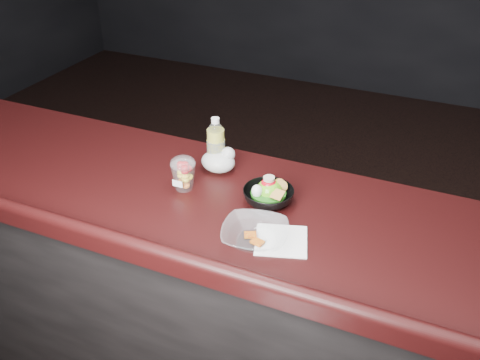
{
  "coord_description": "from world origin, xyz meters",
  "views": [
    {
      "loc": [
        0.53,
        -1.09,
        2.06
      ],
      "look_at": [
        -0.09,
        0.33,
        1.1
      ],
      "focal_mm": 40.0,
      "sensor_mm": 36.0,
      "label": 1
    }
  ],
  "objects_px": {
    "fruit_cup": "(183,173)",
    "snack_bowl": "(268,195)",
    "green_apple": "(270,191)",
    "takeout_bowl": "(255,235)",
    "lemonade_bottle": "(216,147)"
  },
  "relations": [
    {
      "from": "fruit_cup",
      "to": "snack_bowl",
      "type": "distance_m",
      "value": 0.31
    },
    {
      "from": "snack_bowl",
      "to": "green_apple",
      "type": "bearing_deg",
      "value": 90.69
    },
    {
      "from": "green_apple",
      "to": "snack_bowl",
      "type": "distance_m",
      "value": 0.02
    },
    {
      "from": "lemonade_bottle",
      "to": "green_apple",
      "type": "relative_size",
      "value": 2.2
    },
    {
      "from": "lemonade_bottle",
      "to": "takeout_bowl",
      "type": "bearing_deg",
      "value": -49.52
    },
    {
      "from": "green_apple",
      "to": "lemonade_bottle",
      "type": "bearing_deg",
      "value": 153.63
    },
    {
      "from": "green_apple",
      "to": "fruit_cup",
      "type": "bearing_deg",
      "value": -171.07
    },
    {
      "from": "lemonade_bottle",
      "to": "takeout_bowl",
      "type": "height_order",
      "value": "lemonade_bottle"
    },
    {
      "from": "fruit_cup",
      "to": "green_apple",
      "type": "height_order",
      "value": "fruit_cup"
    },
    {
      "from": "lemonade_bottle",
      "to": "fruit_cup",
      "type": "relative_size",
      "value": 1.61
    },
    {
      "from": "lemonade_bottle",
      "to": "snack_bowl",
      "type": "distance_m",
      "value": 0.31
    },
    {
      "from": "green_apple",
      "to": "snack_bowl",
      "type": "relative_size",
      "value": 0.51
    },
    {
      "from": "fruit_cup",
      "to": "takeout_bowl",
      "type": "height_order",
      "value": "fruit_cup"
    },
    {
      "from": "takeout_bowl",
      "to": "fruit_cup",
      "type": "bearing_deg",
      "value": 152.77
    },
    {
      "from": "fruit_cup",
      "to": "takeout_bowl",
      "type": "bearing_deg",
      "value": -27.23
    }
  ]
}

